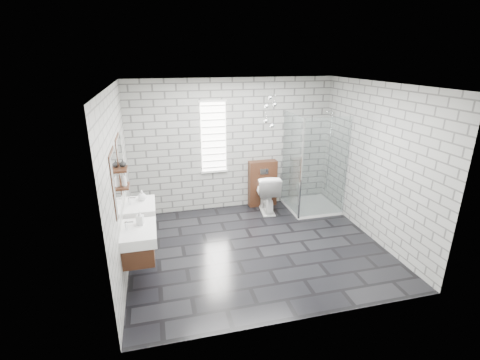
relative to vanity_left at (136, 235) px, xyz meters
name	(u,v)px	position (x,y,z in m)	size (l,w,h in m)	color
floor	(257,247)	(1.91, 0.52, -0.77)	(4.20, 3.60, 0.02)	black
ceiling	(260,84)	(1.91, 0.52, 1.95)	(4.20, 3.60, 0.02)	white
wall_back	(233,145)	(1.91, 2.33, 0.59)	(4.20, 0.02, 2.70)	#9FA09A
wall_front	(305,222)	(1.91, -1.29, 0.59)	(4.20, 0.02, 2.70)	#9FA09A
wall_left	(118,184)	(-0.20, 0.52, 0.59)	(0.02, 3.60, 2.70)	#9FA09A
wall_right	(375,163)	(4.02, 0.52, 0.59)	(0.02, 3.60, 2.70)	#9FA09A
vanity_left	(136,235)	(0.00, 0.00, 0.00)	(0.47, 0.70, 1.57)	#472616
vanity_right	(138,209)	(0.00, 0.89, 0.00)	(0.47, 0.70, 1.57)	#472616
shelf_lower	(124,186)	(-0.12, 0.47, 0.56)	(0.14, 0.30, 0.03)	#472616
shelf_upper	(122,169)	(-0.12, 0.47, 0.82)	(0.14, 0.30, 0.03)	#472616
window	(214,137)	(1.51, 2.30, 0.79)	(0.56, 0.05, 1.48)	white
cistern_panel	(262,183)	(2.54, 2.22, -0.26)	(0.60, 0.20, 1.00)	#472616
flush_plate	(264,172)	(2.54, 2.11, 0.04)	(0.18, 0.01, 0.12)	silver
shower_enclosure	(310,188)	(3.41, 1.70, -0.25)	(1.00, 1.00, 2.03)	white
pendant_cluster	(270,111)	(2.54, 1.88, 1.35)	(0.29, 0.19, 0.93)	silver
toilet	(267,192)	(2.54, 1.92, -0.35)	(0.46, 0.80, 0.82)	white
soap_bottle_a	(140,218)	(0.07, 0.12, 0.20)	(0.09, 0.10, 0.21)	#B2B2B2
soap_bottle_b	(142,195)	(0.08, 1.02, 0.18)	(0.13, 0.13, 0.17)	#B2B2B2
soap_bottle_c	(124,180)	(-0.11, 0.43, 0.68)	(0.07, 0.08, 0.19)	#B2B2B2
vase	(123,163)	(-0.11, 0.53, 0.89)	(0.10, 0.10, 0.10)	#B2B2B2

